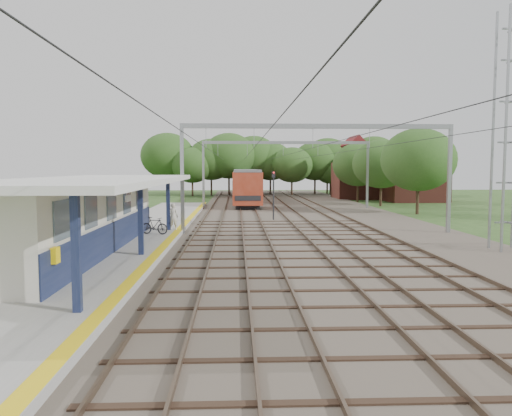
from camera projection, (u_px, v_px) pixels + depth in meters
name	position (u px, v px, depth m)	size (l,w,h in m)	color
ground	(285.00, 294.00, 16.71)	(160.00, 160.00, 0.00)	#2D4C1E
ballast_bed	(296.00, 213.00, 46.75)	(18.00, 90.00, 0.10)	#473D33
platform	(140.00, 235.00, 30.35)	(5.00, 52.00, 0.35)	gray
yellow_stripe	(177.00, 232.00, 30.42)	(0.45, 52.00, 0.01)	yellow
station_building	(80.00, 215.00, 23.18)	(3.41, 18.00, 3.40)	beige
canopy	(97.00, 181.00, 22.10)	(6.40, 20.00, 3.44)	#131C3D
rail_tracks	(270.00, 212.00, 46.64)	(11.80, 88.00, 0.15)	brown
catenary_system	(296.00, 153.00, 41.59)	(17.22, 88.00, 7.00)	gray
lattice_pylon	(511.00, 132.00, 24.67)	(1.30, 1.30, 12.00)	gray
tree_band	(273.00, 163.00, 73.37)	(31.72, 30.88, 8.82)	#382619
house_near	(415.00, 178.00, 63.11)	(7.00, 6.12, 7.89)	brown
house_far	(364.00, 175.00, 68.87)	(8.00, 6.12, 8.66)	brown
person	(173.00, 216.00, 31.34)	(0.62, 0.40, 1.69)	beige
bicycle	(154.00, 226.00, 29.26)	(0.48, 1.70, 1.02)	black
train	(245.00, 183.00, 67.35)	(3.03, 37.73, 3.97)	black
signal_post	(274.00, 191.00, 39.81)	(0.27, 0.25, 3.97)	black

